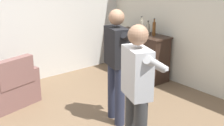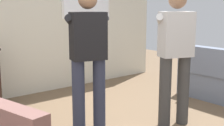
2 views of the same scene
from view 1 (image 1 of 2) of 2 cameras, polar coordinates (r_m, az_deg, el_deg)
The scene contains 9 objects.
wall_back_with_window at distance 5.59m, azimuth 19.04°, elevation 8.04°, with size 5.20×0.15×2.80m.
wall_side_left at distance 6.02m, azimuth -19.15°, elevation 8.63°, with size 0.12×5.20×2.80m, color beige.
armchair at distance 5.44m, azimuth -18.38°, elevation -4.46°, with size 0.82×1.00×0.85m.
sideboard_cabinet at distance 6.45m, azimuth 5.11°, elevation 1.55°, with size 1.31×0.49×0.91m.
bottle_wine_green at distance 6.24m, azimuth 6.59°, elevation 6.22°, with size 0.07×0.07×0.27m.
bottle_liquor_amber at distance 6.13m, azimuth 7.68°, elevation 6.26°, with size 0.06×0.06×0.34m.
bottle_spirits_clear at distance 6.25m, azimuth 5.39°, elevation 6.63°, with size 0.08×0.08×0.35m.
person_standing_left at distance 4.44m, azimuth 0.93°, elevation 0.31°, with size 0.54×0.52×1.68m.
person_standing_right at distance 3.46m, azimuth 4.69°, elevation -5.12°, with size 0.52×0.52×1.68m.
Camera 1 is at (2.93, -2.03, 2.31)m, focal length 50.00 mm.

